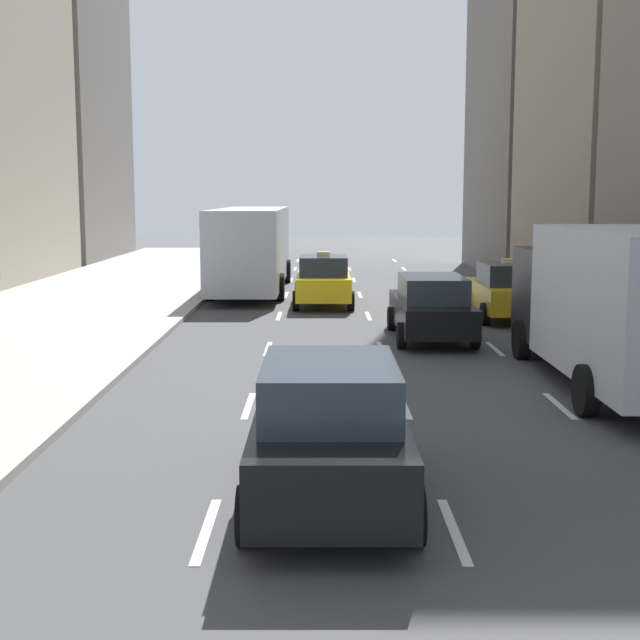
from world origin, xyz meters
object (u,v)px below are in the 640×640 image
Objects in this scene: city_bus at (253,246)px; taxi_second at (325,280)px; taxi_lead at (509,291)px; sedan_silver_behind at (331,430)px; sedan_black_near at (433,307)px; box_truck at (618,302)px.

taxi_second is at bearing -59.46° from city_bus.
city_bus is (-8.41, 8.00, 0.91)m from taxi_lead.
taxi_second is (-5.60, 3.23, 0.00)m from taxi_lead.
city_bus is (-2.81, 4.77, 0.91)m from taxi_second.
city_bus is at bearing 96.57° from sedan_silver_behind.
sedan_black_near is 1.09× the size of sedan_silver_behind.
city_bus reaches higher than taxi_second.
taxi_second is at bearing 111.48° from sedan_black_near.
sedan_black_near is 13.17m from city_bus.
sedan_black_near is at bearing -64.72° from city_bus.
taxi_lead is at bearing -43.56° from city_bus.
sedan_black_near is at bearing -125.80° from taxi_lead.
taxi_lead is 0.96× the size of sedan_silver_behind.
city_bus is 1.38× the size of box_truck.
box_truck reaches higher than taxi_second.
taxi_second is 0.38× the size of city_bus.
sedan_silver_behind is at bearing -108.82° from taxi_lead.
city_bus reaches higher than sedan_silver_behind.
taxi_lead is at bearing 54.20° from sedan_black_near.
taxi_second is 14.33m from box_truck.
box_truck is (0.00, -9.93, 0.83)m from taxi_lead.
taxi_lead is 0.52× the size of box_truck.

